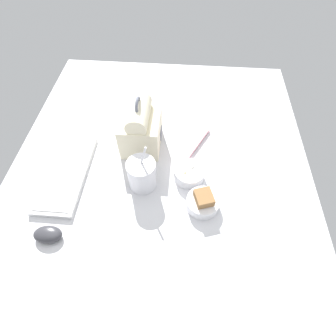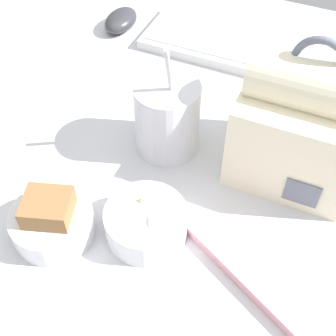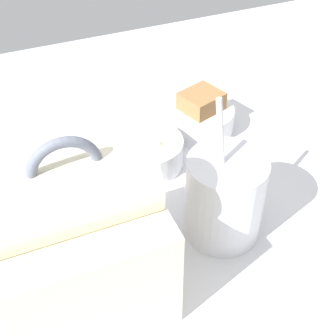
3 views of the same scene
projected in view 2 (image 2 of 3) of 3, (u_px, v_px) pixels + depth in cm
name	position (u px, v px, depth cm)	size (l,w,h in cm)	color
desk_surface	(178.00, 180.00, 69.21)	(140.00, 110.00, 2.00)	silver
keyboard	(235.00, 45.00, 88.38)	(34.25, 14.46, 2.10)	silver
lunch_bag	(301.00, 124.00, 62.88)	(16.56, 14.53, 22.35)	#EFE5C1
soup_cup	(167.00, 116.00, 68.18)	(9.61, 9.61, 18.98)	silver
bento_bowl_sandwich	(52.00, 221.00, 60.13)	(10.81, 10.81, 6.79)	silver
bento_bowl_snacks	(146.00, 222.00, 60.27)	(10.72, 10.72, 5.14)	silver
computer_mouse	(121.00, 20.00, 92.81)	(5.60, 8.78, 3.47)	#333338
chopstick_case	(246.00, 278.00, 56.67)	(20.73, 12.29, 1.60)	pink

